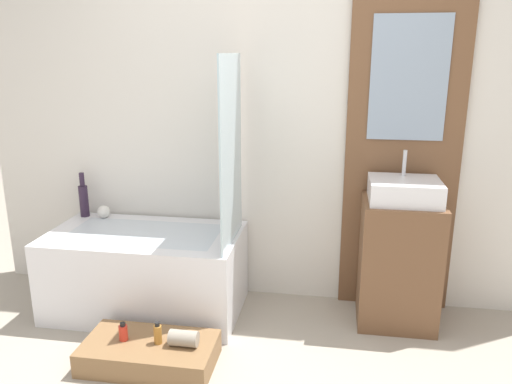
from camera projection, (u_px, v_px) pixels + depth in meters
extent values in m
cube|color=silver|center=(278.00, 116.00, 3.35)|extent=(4.20, 0.06, 2.60)
cube|color=brown|center=(405.00, 119.00, 3.18)|extent=(0.73, 0.03, 2.60)
cube|color=#8C9EB2|center=(409.00, 79.00, 3.09)|extent=(0.47, 0.01, 0.77)
cube|color=white|center=(146.00, 272.00, 3.38)|extent=(1.27, 0.70, 0.56)
cube|color=silver|center=(144.00, 233.00, 3.30)|extent=(0.99, 0.49, 0.01)
cube|color=silver|center=(231.00, 152.00, 3.02)|extent=(0.01, 0.58, 1.15)
cube|color=olive|center=(150.00, 353.00, 2.82)|extent=(0.74, 0.40, 0.14)
cube|color=brown|center=(398.00, 263.00, 3.20)|extent=(0.49, 0.43, 0.82)
cube|color=white|center=(404.00, 191.00, 3.07)|extent=(0.43, 0.36, 0.14)
cylinder|color=silver|center=(404.00, 163.00, 3.12)|extent=(0.02, 0.02, 0.17)
cylinder|color=#2D1E33|center=(84.00, 201.00, 3.61)|extent=(0.06, 0.06, 0.23)
cylinder|color=#2D1E33|center=(82.00, 179.00, 3.57)|extent=(0.04, 0.04, 0.10)
sphere|color=silver|center=(104.00, 212.00, 3.59)|extent=(0.09, 0.09, 0.09)
cylinder|color=red|center=(123.00, 333.00, 2.81)|extent=(0.05, 0.05, 0.09)
cylinder|color=black|center=(123.00, 324.00, 2.80)|extent=(0.03, 0.03, 0.02)
cylinder|color=#B2752D|center=(158.00, 335.00, 2.78)|extent=(0.05, 0.05, 0.11)
cylinder|color=black|center=(157.00, 324.00, 2.76)|extent=(0.03, 0.03, 0.02)
cylinder|color=gray|center=(184.00, 338.00, 2.76)|extent=(0.16, 0.09, 0.09)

